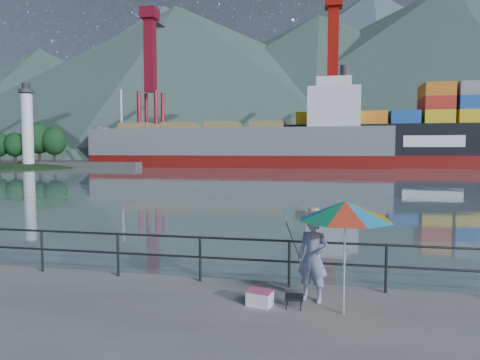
# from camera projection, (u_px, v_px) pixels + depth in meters

# --- Properties ---
(harbor_water) EXTENTS (500.00, 280.00, 0.00)m
(harbor_water) POSITION_uv_depth(u_px,v_px,m) (313.00, 160.00, 135.36)
(harbor_water) COLOR slate
(harbor_water) RESTS_ON ground
(far_dock) EXTENTS (200.00, 40.00, 0.40)m
(far_dock) POSITION_uv_depth(u_px,v_px,m) (353.00, 163.00, 97.21)
(far_dock) COLOR #514F4C
(far_dock) RESTS_ON ground
(guardrail) EXTENTS (22.00, 0.06, 1.03)m
(guardrail) POSITION_uv_depth(u_px,v_px,m) (158.00, 256.00, 9.81)
(guardrail) COLOR #2D3033
(guardrail) RESTS_ON ground
(mountains) EXTENTS (600.00, 332.80, 80.00)m
(mountains) POSITION_uv_depth(u_px,v_px,m) (402.00, 81.00, 201.37)
(mountains) COLOR #385147
(mountains) RESTS_ON ground
(lighthouse_islet) EXTENTS (48.00, 26.40, 19.20)m
(lighthouse_islet) POSITION_uv_depth(u_px,v_px,m) (4.00, 165.00, 79.54)
(lighthouse_islet) COLOR #263F1E
(lighthouse_islet) RESTS_ON ground
(port_cranes) EXTENTS (116.00, 28.00, 38.40)m
(port_cranes) POSITION_uv_depth(u_px,v_px,m) (469.00, 83.00, 83.20)
(port_cranes) COLOR red
(port_cranes) RESTS_ON ground
(container_stacks) EXTENTS (58.00, 8.40, 7.80)m
(container_stacks) POSITION_uv_depth(u_px,v_px,m) (466.00, 150.00, 93.36)
(container_stacks) COLOR yellow
(container_stacks) RESTS_ON ground
(fisherman) EXTENTS (0.71, 0.58, 1.70)m
(fisherman) POSITION_uv_depth(u_px,v_px,m) (313.00, 258.00, 8.35)
(fisherman) COLOR #354A8E
(fisherman) RESTS_ON ground
(beach_umbrella) EXTENTS (2.21, 2.21, 2.06)m
(beach_umbrella) POSITION_uv_depth(u_px,v_px,m) (345.00, 211.00, 7.57)
(beach_umbrella) COLOR white
(beach_umbrella) RESTS_ON ground
(folding_stool) EXTENTS (0.37, 0.37, 0.22)m
(folding_stool) POSITION_uv_depth(u_px,v_px,m) (294.00, 302.00, 8.01)
(folding_stool) COLOR black
(folding_stool) RESTS_ON ground
(cooler_bag) EXTENTS (0.52, 0.41, 0.27)m
(cooler_bag) POSITION_uv_depth(u_px,v_px,m) (260.00, 299.00, 8.13)
(cooler_bag) COLOR white
(cooler_bag) RESTS_ON ground
(fishing_rod) EXTENTS (0.23, 1.84, 1.30)m
(fishing_rod) POSITION_uv_depth(u_px,v_px,m) (294.00, 286.00, 9.34)
(fishing_rod) COLOR black
(fishing_rod) RESTS_ON ground
(bulk_carrier) EXTENTS (55.75, 9.65, 14.50)m
(bulk_carrier) POSITION_uv_depth(u_px,v_px,m) (247.00, 144.00, 80.46)
(bulk_carrier) COLOR maroon
(bulk_carrier) RESTS_ON ground
(container_ship) EXTENTS (53.10, 8.85, 18.10)m
(container_ship) POSITION_uv_depth(u_px,v_px,m) (438.00, 134.00, 77.43)
(container_ship) COLOR maroon
(container_ship) RESTS_ON ground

